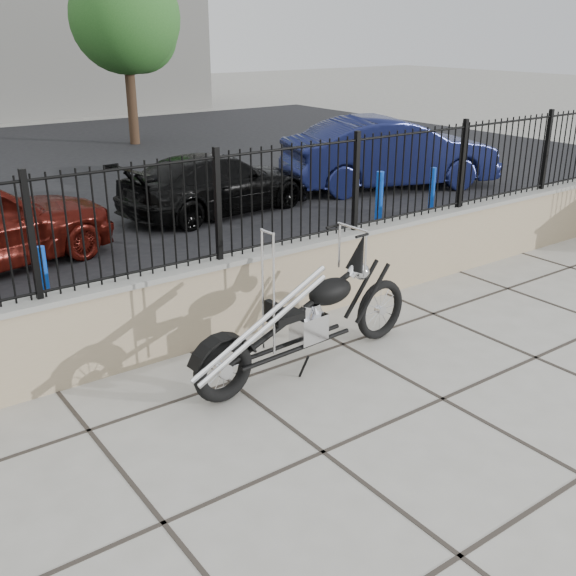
{
  "coord_description": "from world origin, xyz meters",
  "views": [
    {
      "loc": [
        -4.6,
        -3.75,
        3.39
      ],
      "look_at": [
        -0.7,
        1.61,
        0.82
      ],
      "focal_mm": 42.0,
      "sensor_mm": 36.0,
      "label": 1
    }
  ],
  "objects": [
    {
      "name": "chopper_motorcycle",
      "position": [
        -0.7,
        1.31,
        0.82
      ],
      "size": [
        2.76,
        0.66,
        1.64
      ],
      "primitive_type": null,
      "rotation": [
        0.0,
        0.0,
        0.07
      ],
      "color": "black",
      "rests_on": "ground_plane"
    },
    {
      "name": "parking_lot",
      "position": [
        0.0,
        12.5,
        0.0
      ],
      "size": [
        30.0,
        30.0,
        0.0
      ],
      "primitive_type": "plane",
      "color": "black",
      "rests_on": "ground"
    },
    {
      "name": "retaining_wall",
      "position": [
        0.0,
        2.5,
        0.48
      ],
      "size": [
        14.0,
        0.36,
        0.96
      ],
      "primitive_type": "cube",
      "color": "gray",
      "rests_on": "ground_plane"
    },
    {
      "name": "bollard_c",
      "position": [
        5.12,
        4.91,
        0.46
      ],
      "size": [
        0.13,
        0.13,
        0.91
      ],
      "primitive_type": "cylinder",
      "rotation": [
        0.0,
        0.0,
        -0.2
      ],
      "color": "blue",
      "rests_on": "ground_plane"
    },
    {
      "name": "bollard_a",
      "position": [
        -2.4,
        4.49,
        0.43
      ],
      "size": [
        0.11,
        0.11,
        0.86
      ],
      "primitive_type": "cylinder",
      "rotation": [
        0.0,
        0.0,
        0.11
      ],
      "color": "#0C23BF",
      "rests_on": "ground_plane"
    },
    {
      "name": "tree_right",
      "position": [
        4.02,
        16.21,
        3.81
      ],
      "size": [
        3.22,
        3.22,
        5.43
      ],
      "rotation": [
        0.0,
        0.0,
        -0.1
      ],
      "color": "#382619",
      "rests_on": "ground_plane"
    },
    {
      "name": "car_black",
      "position": [
        1.84,
        7.45,
        0.58
      ],
      "size": [
        4.14,
        2.1,
        1.15
      ],
      "primitive_type": "imported",
      "rotation": [
        0.0,
        0.0,
        1.7
      ],
      "color": "black",
      "rests_on": "parking_lot"
    },
    {
      "name": "car_blue",
      "position": [
        6.12,
        7.08,
        0.78
      ],
      "size": [
        5.02,
        3.09,
        1.56
      ],
      "primitive_type": "imported",
      "rotation": [
        0.0,
        0.0,
        1.24
      ],
      "color": "#111640",
      "rests_on": "parking_lot"
    },
    {
      "name": "iron_fence",
      "position": [
        0.0,
        2.5,
        1.56
      ],
      "size": [
        14.0,
        0.08,
        1.2
      ],
      "primitive_type": "cube",
      "color": "black",
      "rests_on": "retaining_wall"
    },
    {
      "name": "ground_plane",
      "position": [
        0.0,
        0.0,
        0.0
      ],
      "size": [
        90.0,
        90.0,
        0.0
      ],
      "primitive_type": "plane",
      "color": "#99968E",
      "rests_on": "ground"
    },
    {
      "name": "bollard_b",
      "position": [
        3.42,
        4.58,
        0.54
      ],
      "size": [
        0.14,
        0.14,
        1.09
      ],
      "primitive_type": "cylinder",
      "rotation": [
        0.0,
        0.0,
        0.08
      ],
      "color": "#0E30DB",
      "rests_on": "ground_plane"
    }
  ]
}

